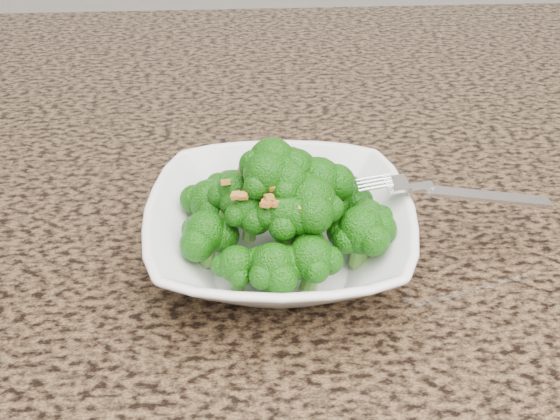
{
  "coord_description": "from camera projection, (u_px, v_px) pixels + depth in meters",
  "views": [
    {
      "loc": [
        -0.11,
        -0.26,
        1.28
      ],
      "look_at": [
        -0.08,
        0.2,
        0.95
      ],
      "focal_mm": 45.0,
      "sensor_mm": 36.0,
      "label": 1
    }
  ],
  "objects": [
    {
      "name": "broccoli_pile",
      "position": [
        280.0,
        169.0,
        0.55
      ],
      "size": [
        0.19,
        0.19,
        0.07
      ],
      "primitive_type": null,
      "color": "#17610B",
      "rests_on": "bowl"
    },
    {
      "name": "fork",
      "position": [
        425.0,
        187.0,
        0.58
      ],
      "size": [
        0.19,
        0.05,
        0.01
      ],
      "primitive_type": null,
      "rotation": [
        0.0,
        0.0,
        0.1
      ],
      "color": "silver",
      "rests_on": "bowl"
    },
    {
      "name": "granite_counter",
      "position": [
        357.0,
        203.0,
        0.69
      ],
      "size": [
        1.64,
        1.04,
        0.03
      ],
      "primitive_type": "cube",
      "color": "brown",
      "rests_on": "cabinet"
    },
    {
      "name": "garlic_topping",
      "position": [
        280.0,
        127.0,
        0.53
      ],
      "size": [
        0.12,
        0.12,
        0.01
      ],
      "primitive_type": null,
      "color": "#C67E30",
      "rests_on": "broccoli_pile"
    },
    {
      "name": "bowl",
      "position": [
        280.0,
        232.0,
        0.58
      ],
      "size": [
        0.23,
        0.23,
        0.05
      ],
      "primitive_type": "imported",
      "rotation": [
        0.0,
        0.0,
        -0.04
      ],
      "color": "white",
      "rests_on": "granite_counter"
    }
  ]
}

